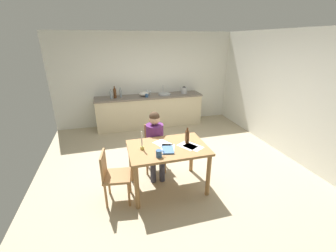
# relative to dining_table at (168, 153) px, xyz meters

# --- Properties ---
(ground_plane) EXTENTS (5.20, 5.20, 0.04)m
(ground_plane) POSITION_rel_dining_table_xyz_m (0.27, 0.71, -0.68)
(ground_plane) COLOR tan
(wall_back) EXTENTS (5.20, 0.12, 2.60)m
(wall_back) POSITION_rel_dining_table_xyz_m (0.27, 3.31, 0.64)
(wall_back) COLOR silver
(wall_back) RESTS_ON ground
(wall_right) EXTENTS (0.12, 5.20, 2.60)m
(wall_right) POSITION_rel_dining_table_xyz_m (2.87, 0.71, 0.64)
(wall_right) COLOR silver
(wall_right) RESTS_ON ground
(kitchen_counter) EXTENTS (3.02, 0.64, 0.90)m
(kitchen_counter) POSITION_rel_dining_table_xyz_m (0.27, 2.95, -0.21)
(kitchen_counter) COLOR beige
(kitchen_counter) RESTS_ON ground
(dining_table) EXTENTS (1.26, 0.85, 0.78)m
(dining_table) POSITION_rel_dining_table_xyz_m (0.00, 0.00, 0.00)
(dining_table) COLOR #9E7042
(dining_table) RESTS_ON ground
(chair_at_table) EXTENTS (0.44, 0.44, 0.89)m
(chair_at_table) POSITION_rel_dining_table_xyz_m (-0.08, 0.67, -0.16)
(chair_at_table) COLOR #9E7042
(chair_at_table) RESTS_ON ground
(person_seated) EXTENTS (0.37, 0.61, 1.19)m
(person_seated) POSITION_rel_dining_table_xyz_m (-0.09, 0.52, 0.01)
(person_seated) COLOR #592666
(person_seated) RESTS_ON ground
(chair_side_empty) EXTENTS (0.45, 0.45, 0.85)m
(chair_side_empty) POSITION_rel_dining_table_xyz_m (-0.89, -0.09, -0.19)
(chair_side_empty) COLOR #9E7042
(chair_side_empty) RESTS_ON ground
(coffee_mug) EXTENTS (0.13, 0.09, 0.11)m
(coffee_mug) POSITION_rel_dining_table_xyz_m (-0.21, -0.28, 0.17)
(coffee_mug) COLOR #33598C
(coffee_mug) RESTS_ON dining_table
(candlestick) EXTENTS (0.06, 0.06, 0.31)m
(candlestick) POSITION_rel_dining_table_xyz_m (-0.41, 0.02, 0.21)
(candlestick) COLOR gold
(candlestick) RESTS_ON dining_table
(book_magazine) EXTENTS (0.22, 0.28, 0.02)m
(book_magazine) POSITION_rel_dining_table_xyz_m (-0.03, -0.13, 0.13)
(book_magazine) COLOR #486EA0
(book_magazine) RESTS_ON dining_table
(paper_letter) EXTENTS (0.33, 0.36, 0.00)m
(paper_letter) POSITION_rel_dining_table_xyz_m (0.31, -0.06, 0.12)
(paper_letter) COLOR white
(paper_letter) RESTS_ON dining_table
(paper_bill) EXTENTS (0.32, 0.36, 0.00)m
(paper_bill) POSITION_rel_dining_table_xyz_m (-0.05, 0.13, 0.12)
(paper_bill) COLOR white
(paper_bill) RESTS_ON dining_table
(paper_envelope) EXTENTS (0.30, 0.35, 0.00)m
(paper_envelope) POSITION_rel_dining_table_xyz_m (-0.02, -0.05, 0.12)
(paper_envelope) COLOR white
(paper_envelope) RESTS_ON dining_table
(paper_receipt) EXTENTS (0.33, 0.36, 0.00)m
(paper_receipt) POSITION_rel_dining_table_xyz_m (0.39, -0.11, 0.12)
(paper_receipt) COLOR white
(paper_receipt) RESTS_ON dining_table
(wine_bottle_on_table) EXTENTS (0.07, 0.07, 0.27)m
(wine_bottle_on_table) POSITION_rel_dining_table_xyz_m (0.35, 0.05, 0.23)
(wine_bottle_on_table) COLOR #593319
(wine_bottle_on_table) RESTS_ON dining_table
(sink_unit) EXTENTS (0.36, 0.36, 0.24)m
(sink_unit) POSITION_rel_dining_table_xyz_m (0.72, 2.96, 0.26)
(sink_unit) COLOR #B2B7BC
(sink_unit) RESTS_ON kitchen_counter
(bottle_oil) EXTENTS (0.07, 0.07, 0.26)m
(bottle_oil) POSITION_rel_dining_table_xyz_m (-0.77, 2.89, 0.35)
(bottle_oil) COLOR #8C999E
(bottle_oil) RESTS_ON kitchen_counter
(bottle_vinegar) EXTENTS (0.08, 0.08, 0.32)m
(bottle_vinegar) POSITION_rel_dining_table_xyz_m (-0.67, 2.95, 0.37)
(bottle_vinegar) COLOR #593319
(bottle_vinegar) RESTS_ON kitchen_counter
(bottle_wine_red) EXTENTS (0.07, 0.07, 0.26)m
(bottle_wine_red) POSITION_rel_dining_table_xyz_m (-0.51, 3.00, 0.35)
(bottle_wine_red) COLOR #8C999E
(bottle_wine_red) RESTS_ON kitchen_counter
(mixing_bowl) EXTENTS (0.26, 0.26, 0.12)m
(mixing_bowl) POSITION_rel_dining_table_xyz_m (0.12, 2.97, 0.29)
(mixing_bowl) COLOR white
(mixing_bowl) RESTS_ON kitchen_counter
(stovetop_kettle) EXTENTS (0.18, 0.18, 0.22)m
(stovetop_kettle) POSITION_rel_dining_table_xyz_m (1.32, 2.95, 0.33)
(stovetop_kettle) COLOR #B7BABF
(stovetop_kettle) RESTS_ON kitchen_counter
(wine_glass_near_sink) EXTENTS (0.07, 0.07, 0.15)m
(wine_glass_near_sink) POSITION_rel_dining_table_xyz_m (0.33, 3.10, 0.34)
(wine_glass_near_sink) COLOR silver
(wine_glass_near_sink) RESTS_ON kitchen_counter
(wine_glass_by_kettle) EXTENTS (0.07, 0.07, 0.15)m
(wine_glass_by_kettle) POSITION_rel_dining_table_xyz_m (0.24, 3.10, 0.34)
(wine_glass_by_kettle) COLOR silver
(wine_glass_by_kettle) RESTS_ON kitchen_counter
(teacup_on_counter) EXTENTS (0.11, 0.07, 0.09)m
(teacup_on_counter) POSITION_rel_dining_table_xyz_m (0.18, 2.80, 0.28)
(teacup_on_counter) COLOR #33598C
(teacup_on_counter) RESTS_ON kitchen_counter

